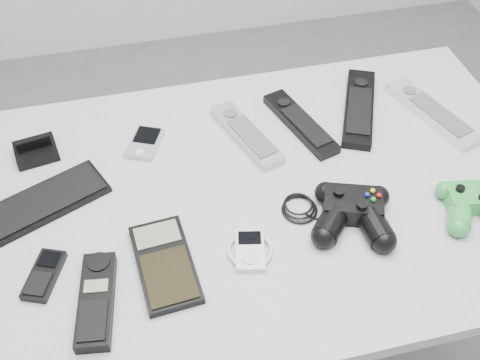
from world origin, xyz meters
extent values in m
plane|color=slate|center=(0.00, 0.00, 0.00)|extent=(3.50, 3.50, 0.00)
cube|color=#939496|center=(0.07, -0.04, 0.77)|extent=(1.17, 0.75, 0.03)
cylinder|color=black|center=(-0.46, 0.28, 0.38)|extent=(0.04, 0.04, 0.75)
cylinder|color=black|center=(0.61, 0.28, 0.38)|extent=(0.04, 0.04, 0.75)
cube|color=black|center=(-0.37, 0.02, 0.79)|extent=(0.26, 0.19, 0.01)
cube|color=black|center=(-0.38, 0.16, 0.80)|extent=(0.10, 0.09, 0.05)
cube|color=#ADADB4|center=(-0.16, 0.14, 0.79)|extent=(0.10, 0.11, 0.02)
cube|color=#ADADB4|center=(0.06, 0.11, 0.79)|extent=(0.12, 0.22, 0.02)
cube|color=black|center=(0.19, 0.12, 0.79)|extent=(0.12, 0.23, 0.02)
cube|color=black|center=(0.33, 0.14, 0.79)|extent=(0.16, 0.27, 0.03)
cube|color=silver|center=(0.49, 0.08, 0.79)|extent=(0.13, 0.26, 0.03)
cube|color=black|center=(-0.37, -0.16, 0.79)|extent=(0.08, 0.11, 0.02)
cube|color=black|center=(-0.28, -0.23, 0.80)|extent=(0.08, 0.18, 0.03)
cube|color=black|center=(-0.16, -0.18, 0.79)|extent=(0.11, 0.20, 0.02)
cube|color=silver|center=(-0.01, -0.19, 0.79)|extent=(0.10, 0.10, 0.02)
camera|label=1|loc=(-0.16, -0.76, 1.62)|focal=42.00mm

